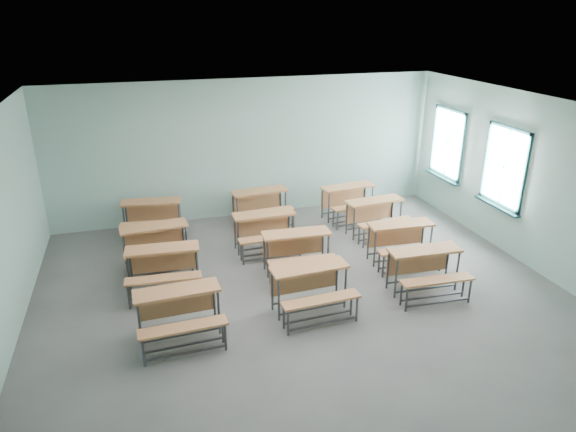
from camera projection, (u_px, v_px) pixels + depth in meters
name	position (u px, v px, depth m)	size (l,w,h in m)	color
room	(307.00, 208.00, 8.34)	(9.04, 8.04, 3.24)	slate
desk_unit_r0c0	(179.00, 309.00, 7.52)	(1.28, 0.89, 0.78)	#B26E40
desk_unit_r0c1	(312.00, 284.00, 8.20)	(1.29, 0.90, 0.78)	#B26E40
desk_unit_r0c2	(426.00, 265.00, 8.78)	(1.30, 0.91, 0.78)	#B26E40
desk_unit_r1c0	(163.00, 264.00, 8.83)	(1.32, 0.94, 0.78)	#B26E40
desk_unit_r1c1	(298.00, 247.00, 9.44)	(1.30, 0.92, 0.78)	#B26E40
desk_unit_r1c2	(402.00, 238.00, 9.84)	(1.31, 0.93, 0.78)	#B26E40
desk_unit_r2c0	(156.00, 240.00, 9.74)	(1.32, 0.95, 0.78)	#B26E40
desk_unit_r2c1	(265.00, 227.00, 10.32)	(1.26, 0.85, 0.78)	#B26E40
desk_unit_r2c2	(377.00, 213.00, 11.05)	(1.32, 0.95, 0.78)	#B26E40
desk_unit_r3c0	(152.00, 214.00, 10.99)	(1.35, 0.99, 0.78)	#B26E40
desk_unit_r3c1	(261.00, 202.00, 11.64)	(1.31, 0.93, 0.78)	#B26E40
desk_unit_r3c2	(350.00, 198.00, 11.93)	(1.34, 0.97, 0.78)	#B26E40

